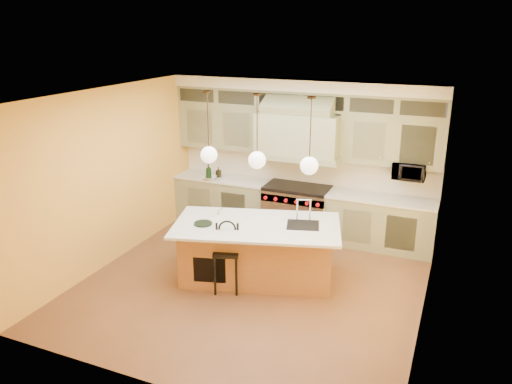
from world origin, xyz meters
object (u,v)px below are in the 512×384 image
at_px(range, 297,210).
at_px(microwave, 409,171).
at_px(kitchen_island, 257,250).
at_px(counter_stool, 227,253).

xyz_separation_m(range, microwave, (1.95, 0.11, 0.96)).
height_order(kitchen_island, counter_stool, kitchen_island).
bearing_deg(counter_stool, microwave, 28.44).
distance_m(range, kitchen_island, 1.89).
height_order(range, counter_stool, counter_stool).
relative_size(range, kitchen_island, 0.43).
bearing_deg(counter_stool, kitchen_island, 42.99).
xyz_separation_m(counter_stool, microwave, (2.24, 2.52, 0.85)).
bearing_deg(range, kitchen_island, -90.58).
distance_m(counter_stool, microwave, 3.48).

